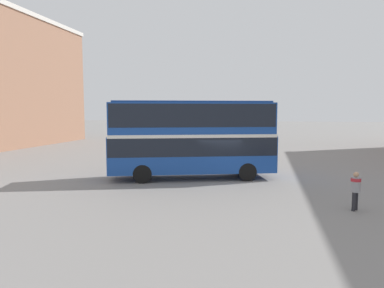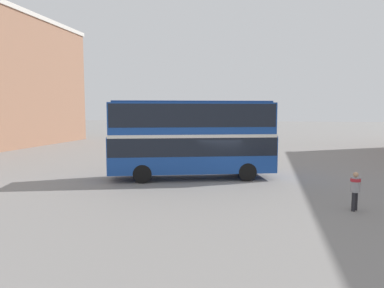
% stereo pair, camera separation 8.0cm
% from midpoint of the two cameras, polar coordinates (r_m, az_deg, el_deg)
% --- Properties ---
extents(ground_plane, '(240.00, 240.00, 0.00)m').
position_cam_midpoint_polar(ground_plane, '(21.20, 5.06, -5.93)').
color(ground_plane, gray).
extents(double_decker_bus, '(10.38, 5.52, 4.80)m').
position_cam_midpoint_polar(double_decker_bus, '(21.13, 0.11, 1.62)').
color(double_decker_bus, '#194293').
rests_on(double_decker_bus, ground_plane).
extents(pedestrian_foreground, '(0.57, 0.57, 1.66)m').
position_cam_midpoint_polar(pedestrian_foreground, '(16.06, 25.69, -6.48)').
color(pedestrian_foreground, '#232328').
rests_on(pedestrian_foreground, ground_plane).
extents(parked_car_kerb_near, '(4.38, 2.82, 1.51)m').
position_cam_midpoint_polar(parked_car_kerb_near, '(37.50, 0.78, 0.26)').
color(parked_car_kerb_near, black).
rests_on(parked_car_kerb_near, ground_plane).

